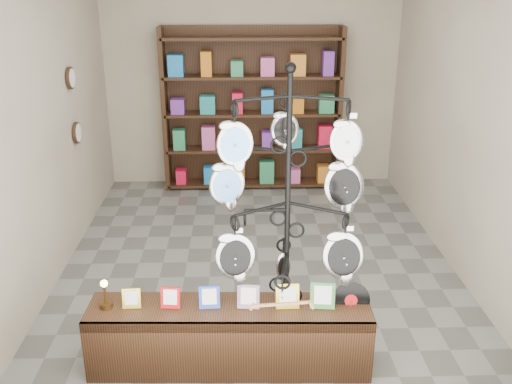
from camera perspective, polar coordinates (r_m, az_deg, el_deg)
The scene contains 6 objects.
ground at distance 6.06m, azimuth 0.21°, elevation -6.94°, with size 5.00×5.00×0.00m, color slate.
room_envelope at distance 5.44m, azimuth 0.23°, elevation 10.52°, with size 5.00×5.00×5.00m.
display_tree at distance 4.00m, azimuth 3.19°, elevation -1.14°, with size 1.19×0.98×2.32m.
front_shelf at distance 4.48m, azimuth -2.64°, elevation -14.21°, with size 2.13×0.51×0.75m.
back_shelving at distance 7.86m, azimuth -0.39°, elevation 7.74°, with size 2.42×0.36×2.20m.
wall_clocks at distance 6.54m, azimuth -17.76°, elevation 8.20°, with size 0.03×0.24×0.84m.
Camera 1 is at (-0.19, -5.34, 2.86)m, focal length 40.00 mm.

